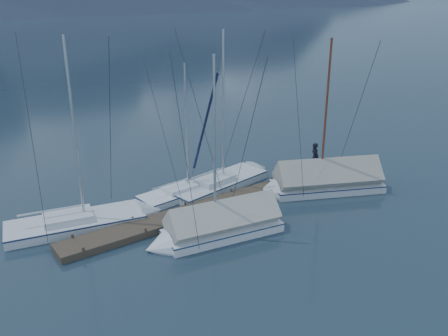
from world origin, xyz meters
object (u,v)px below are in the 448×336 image
Objects in this scene: sailboat_open_left at (96,221)px; sailboat_open_right at (229,180)px; sailboat_open_mid at (194,189)px; person at (315,157)px; sailboat_covered_far at (213,228)px; sailboat_covered_near at (318,183)px.

sailboat_open_right is (8.52, 0.42, -0.00)m from sailboat_open_left.
sailboat_open_mid is 0.82× the size of sailboat_open_right.
sailboat_covered_far is at bearing 121.38° from person.
sailboat_open_left is 12.49m from sailboat_covered_near.
sailboat_open_right is at bearing -4.62° from sailboat_open_mid.
sailboat_covered_far is at bearing -48.38° from sailboat_open_left.
sailboat_covered_near is at bearing -48.28° from sailboat_open_right.
person is (4.90, -2.19, 1.09)m from sailboat_open_right.
sailboat_covered_near is 8.08m from sailboat_covered_far.
sailboat_open_mid is 7.75m from person.
sailboat_covered_near is 2.36m from person.
sailboat_open_right is 1.06× the size of sailboat_covered_far.
sailboat_open_left is 5.99m from sailboat_covered_far.
sailboat_open_mid is 5.53m from sailboat_covered_far.
person is (9.45, 2.70, 0.81)m from sailboat_covered_far.
sailboat_covered_near reaches higher than sailboat_open_mid.
sailboat_open_left is 8.53m from sailboat_open_right.
sailboat_open_right reaches higher than sailboat_open_mid.
sailboat_covered_near is at bearing -34.90° from sailboat_open_mid.
sailboat_open_mid is at bearing 145.10° from sailboat_covered_near.
sailboat_open_left is at bearing -177.20° from sailboat_open_right.
sailboat_covered_far reaches higher than person.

